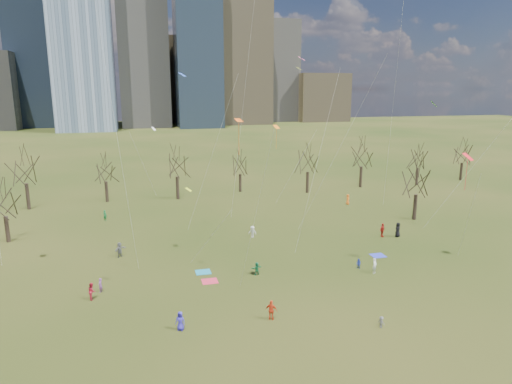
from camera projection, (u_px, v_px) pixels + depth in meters
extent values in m
plane|color=black|center=(287.00, 288.00, 44.72)|extent=(500.00, 500.00, 0.00)
cube|color=slate|center=(142.00, 30.00, 225.72)|extent=(24.00, 24.00, 95.00)
cube|color=#384C66|center=(197.00, 18.00, 221.58)|extent=(22.00, 22.00, 105.00)
cube|color=#726347|center=(242.00, 57.00, 250.75)|extent=(28.00, 28.00, 72.00)
cube|color=#384C66|center=(38.00, 62.00, 230.37)|extent=(25.00, 25.00, 65.00)
cube|color=slate|center=(277.00, 72.00, 272.61)|extent=(22.00, 22.00, 58.00)
cube|color=#726347|center=(166.00, 80.00, 267.14)|extent=(30.00, 30.00, 48.00)
cube|color=#726347|center=(319.00, 97.00, 277.36)|extent=(30.00, 28.00, 28.00)
cylinder|color=black|center=(28.00, 196.00, 73.41)|extent=(0.55, 0.55, 4.28)
cylinder|color=black|center=(107.00, 192.00, 78.33)|extent=(0.52, 0.52, 3.60)
cylinder|color=black|center=(178.00, 188.00, 80.29)|extent=(0.54, 0.54, 4.05)
cylinder|color=black|center=(240.00, 183.00, 86.16)|extent=(0.51, 0.51, 3.38)
cylinder|color=black|center=(307.00, 182.00, 85.27)|extent=(0.54, 0.54, 3.96)
cylinder|color=black|center=(361.00, 177.00, 90.10)|extent=(0.54, 0.54, 4.14)
cylinder|color=black|center=(417.00, 176.00, 92.18)|extent=(0.52, 0.52, 3.51)
cylinder|color=black|center=(461.00, 172.00, 97.00)|extent=(0.53, 0.53, 3.74)
cylinder|color=black|center=(7.00, 229.00, 57.72)|extent=(0.51, 0.51, 3.38)
cylinder|color=black|center=(415.00, 207.00, 67.69)|extent=(0.53, 0.53, 3.83)
cube|color=teal|center=(203.00, 272.00, 48.48)|extent=(1.60, 1.50, 0.03)
cube|color=#2936C3|center=(378.00, 256.00, 53.28)|extent=(1.60, 1.50, 0.03)
cube|color=#CF2944|center=(210.00, 281.00, 46.17)|extent=(1.60, 1.50, 0.03)
imported|color=#332AB8|center=(180.00, 321.00, 36.69)|extent=(0.92, 0.78, 1.59)
imported|color=white|center=(375.00, 266.00, 48.08)|extent=(0.71, 0.69, 1.65)
imported|color=red|center=(92.00, 291.00, 42.09)|extent=(0.70, 0.85, 1.62)
imported|color=#5A5B5F|center=(381.00, 322.00, 37.13)|extent=(0.60, 0.73, 0.98)
imported|color=red|center=(271.00, 310.00, 38.29)|extent=(1.10, 0.91, 1.76)
imported|color=#1B7B48|center=(257.00, 269.00, 47.68)|extent=(1.34, 0.79, 1.38)
imported|color=black|center=(398.00, 230.00, 59.84)|extent=(1.14, 1.04, 1.95)
imported|color=#894C98|center=(100.00, 285.00, 43.56)|extent=(0.52, 0.61, 1.42)
imported|color=#283AB0|center=(359.00, 264.00, 49.29)|extent=(0.60, 0.67, 1.13)
imported|color=white|center=(252.00, 232.00, 59.67)|extent=(1.16, 1.03, 1.56)
imported|color=red|center=(382.00, 230.00, 59.88)|extent=(1.15, 0.96, 1.84)
imported|color=slate|center=(120.00, 250.00, 52.71)|extent=(1.52, 1.54, 1.77)
imported|color=orange|center=(348.00, 199.00, 76.72)|extent=(0.81, 1.00, 1.77)
imported|color=#197337|center=(105.00, 215.00, 67.35)|extent=(0.69, 0.66, 1.59)
plane|color=orange|center=(239.00, 120.00, 38.40)|extent=(0.93, 0.90, 0.26)
cylinder|color=silver|center=(254.00, 221.00, 35.83)|extent=(0.39, 9.09, 15.07)
cylinder|color=orange|center=(239.00, 139.00, 38.75)|extent=(0.04, 0.04, 2.70)
plane|color=#CFEE25|center=(299.00, 68.00, 45.98)|extent=(0.86, 0.89, 0.32)
cylinder|color=silver|center=(316.00, 166.00, 47.11)|extent=(3.18, 3.04, 19.65)
plane|color=red|center=(468.00, 157.00, 46.98)|extent=(1.48, 1.39, 0.69)
cylinder|color=silver|center=(468.00, 220.00, 43.52)|extent=(5.57, 8.43, 10.82)
cylinder|color=red|center=(466.00, 175.00, 47.41)|extent=(0.04, 0.04, 3.15)
cylinder|color=silver|center=(118.00, 142.00, 40.70)|extent=(2.23, 4.32, 26.08)
cylinder|color=silver|center=(245.00, 86.00, 56.85)|extent=(2.48, 7.69, 35.89)
plane|color=green|center=(434.00, 104.00, 55.73)|extent=(1.12, 1.26, 0.73)
cylinder|color=silver|center=(469.00, 171.00, 55.31)|extent=(6.99, 6.45, 15.87)
plane|color=blue|center=(182.00, 75.00, 54.20)|extent=(1.17, 1.19, 0.44)
cylinder|color=silver|center=(211.00, 158.00, 53.99)|extent=(5.45, 6.40, 19.30)
plane|color=orange|center=(276.00, 127.00, 69.38)|extent=(1.34, 1.25, 0.54)
cylinder|color=silver|center=(295.00, 168.00, 68.51)|extent=(4.29, 5.79, 12.02)
cylinder|color=orange|center=(276.00, 139.00, 69.78)|extent=(0.04, 0.04, 3.00)
plane|color=#DBF626|center=(189.00, 189.00, 45.79)|extent=(0.83, 0.86, 0.34)
cylinder|color=silver|center=(209.00, 238.00, 42.91)|extent=(2.71, 8.64, 7.78)
cylinder|color=silver|center=(394.00, 96.00, 63.14)|extent=(3.77, 8.38, 33.34)
plane|color=white|center=(154.00, 129.00, 73.64)|extent=(0.97, 1.00, 0.55)
cylinder|color=silver|center=(144.00, 166.00, 71.96)|extent=(3.77, 5.26, 11.38)
plane|color=#F2598C|center=(301.00, 59.00, 53.74)|extent=(1.18, 1.21, 0.46)
cylinder|color=silver|center=(337.00, 152.00, 52.17)|extent=(5.66, 9.78, 21.14)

